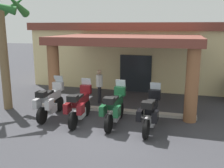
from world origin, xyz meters
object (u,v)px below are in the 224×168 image
object	(u,v)px
motorcycle_silver	(50,101)
motorcycle_maroon	(80,105)
motorcycle_green	(115,107)
motel_building	(143,52)
pedestrian	(99,84)
motorcycle_black	(151,112)
palm_tree_roadside	(1,27)

from	to	relation	value
motorcycle_silver	motorcycle_maroon	xyz separation A→B (m)	(1.38, -0.20, 0.00)
motorcycle_green	motorcycle_silver	bearing A→B (deg)	88.85
motel_building	motorcycle_maroon	xyz separation A→B (m)	(-1.16, -8.13, -1.30)
motorcycle_maroon	pedestrian	xyz separation A→B (m)	(-0.10, 2.72, 0.26)
motorcycle_green	motorcycle_black	distance (m)	1.39
palm_tree_roadside	motorcycle_green	bearing A→B (deg)	-6.61
motorcycle_maroon	motorcycle_green	bearing A→B (deg)	-88.70
motorcycle_green	pedestrian	distance (m)	3.02
motorcycle_maroon	motorcycle_green	size ratio (longest dim) A/B	1.00
motel_building	motorcycle_green	size ratio (longest dim) A/B	6.14
motel_building	motorcycle_green	bearing A→B (deg)	-88.84
motel_building	motorcycle_silver	world-z (taller)	motel_building
motorcycle_maroon	palm_tree_roadside	xyz separation A→B (m)	(-3.87, 0.71, 2.98)
motel_building	motorcycle_green	xyz separation A→B (m)	(0.23, -8.03, -1.30)
motorcycle_silver	palm_tree_roadside	xyz separation A→B (m)	(-2.49, 0.51, 2.98)
motorcycle_silver	palm_tree_roadside	bearing A→B (deg)	76.07
palm_tree_roadside	motorcycle_black	bearing A→B (deg)	-6.45
motorcycle_silver	motorcycle_black	world-z (taller)	same
motel_building	motorcycle_green	world-z (taller)	motel_building
motorcycle_maroon	motel_building	bearing A→B (deg)	-11.06
motorcycle_silver	motorcycle_maroon	bearing A→B (deg)	-100.61
motorcycle_green	motorcycle_black	xyz separation A→B (m)	(1.38, -0.14, 0.00)
motorcycle_black	palm_tree_roadside	xyz separation A→B (m)	(-6.64, 0.75, 2.98)
motorcycle_green	palm_tree_roadside	size ratio (longest dim) A/B	0.43
motel_building	motorcycle_silver	distance (m)	8.43
motorcycle_maroon	motorcycle_black	distance (m)	2.77
motorcycle_green	palm_tree_roadside	xyz separation A→B (m)	(-5.25, 0.61, 2.98)
motorcycle_silver	motorcycle_black	xyz separation A→B (m)	(4.15, -0.24, 0.00)
motorcycle_silver	motel_building	bearing A→B (deg)	-20.11
motorcycle_silver	palm_tree_roadside	size ratio (longest dim) A/B	0.43
motorcycle_black	motel_building	bearing A→B (deg)	14.08
motel_building	motorcycle_black	xyz separation A→B (m)	(1.61, -8.17, -1.30)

